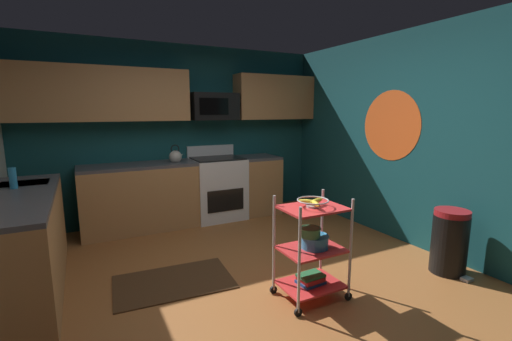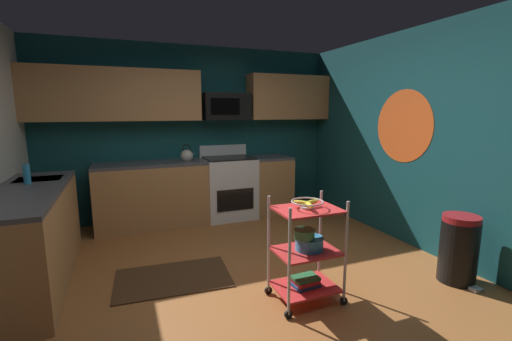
{
  "view_description": "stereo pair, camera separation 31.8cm",
  "coord_description": "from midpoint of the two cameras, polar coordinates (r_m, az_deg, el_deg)",
  "views": [
    {
      "loc": [
        -1.36,
        -2.73,
        1.64
      ],
      "look_at": [
        0.18,
        0.27,
        1.05
      ],
      "focal_mm": 24.07,
      "sensor_mm": 36.0,
      "label": 1
    },
    {
      "loc": [
        -1.07,
        -2.86,
        1.64
      ],
      "look_at": [
        0.18,
        0.27,
        1.05
      ],
      "focal_mm": 24.07,
      "sensor_mm": 36.0,
      "label": 2
    }
  ],
  "objects": [
    {
      "name": "floor",
      "position": [
        3.47,
        -3.44,
        -18.66
      ],
      "size": [
        4.4,
        4.8,
        0.04
      ],
      "primitive_type": "cube",
      "color": "#995B2D",
      "rests_on": "ground"
    },
    {
      "name": "wall_back",
      "position": [
        5.38,
        -14.13,
        6.0
      ],
      "size": [
        4.52,
        0.06,
        2.6
      ],
      "primitive_type": "cube",
      "color": "#14474C",
      "rests_on": "ground"
    },
    {
      "name": "wall_right",
      "position": [
        4.45,
        23.77,
        4.71
      ],
      "size": [
        0.06,
        4.8,
        2.6
      ],
      "primitive_type": "cube",
      "color": "#14474C",
      "rests_on": "ground"
    },
    {
      "name": "wall_flower_decal",
      "position": [
        4.69,
        19.69,
        7.03
      ],
      "size": [
        0.0,
        0.89,
        0.89
      ],
      "primitive_type": "cylinder",
      "rotation": [
        0.0,
        1.57,
        0.0
      ],
      "color": "#E5591E"
    },
    {
      "name": "counter_run",
      "position": [
        4.54,
        -20.92,
        -5.77
      ],
      "size": [
        3.65,
        2.6,
        0.92
      ],
      "color": "#B27F4C",
      "rests_on": "ground"
    },
    {
      "name": "oven_range",
      "position": [
        5.31,
        -8.11,
        -2.82
      ],
      "size": [
        0.76,
        0.65,
        1.1
      ],
      "color": "white",
      "rests_on": "ground"
    },
    {
      "name": "upper_cabinets",
      "position": [
        5.16,
        -15.02,
        11.93
      ],
      "size": [
        4.4,
        0.33,
        0.7
      ],
      "color": "#B27F4C"
    },
    {
      "name": "microwave",
      "position": [
        5.28,
        -8.83,
        10.46
      ],
      "size": [
        0.7,
        0.39,
        0.4
      ],
      "color": "black"
    },
    {
      "name": "rolling_cart",
      "position": [
        3.07,
        6.23,
        -12.85
      ],
      "size": [
        0.6,
        0.42,
        0.91
      ],
      "color": "silver",
      "rests_on": "ground"
    },
    {
      "name": "fruit_bowl",
      "position": [
        2.94,
        6.39,
        -5.22
      ],
      "size": [
        0.27,
        0.27,
        0.07
      ],
      "color": "silver",
      "rests_on": "rolling_cart"
    },
    {
      "name": "mixing_bowl_large",
      "position": [
        3.06,
        6.72,
        -11.61
      ],
      "size": [
        0.25,
        0.25,
        0.11
      ],
      "color": "#338CBF",
      "rests_on": "rolling_cart"
    },
    {
      "name": "mixing_bowl_small",
      "position": [
        2.99,
        5.99,
        -10.14
      ],
      "size": [
        0.18,
        0.18,
        0.08
      ],
      "color": "#387F4C",
      "rests_on": "rolling_cart"
    },
    {
      "name": "book_stack",
      "position": [
        3.19,
        6.13,
        -17.53
      ],
      "size": [
        0.24,
        0.19,
        0.08
      ],
      "color": "#1E4C8C",
      "rests_on": "rolling_cart"
    },
    {
      "name": "kettle",
      "position": [
        5.05,
        -15.02,
        2.26
      ],
      "size": [
        0.21,
        0.18,
        0.26
      ],
      "color": "beige",
      "rests_on": "counter_run"
    },
    {
      "name": "dish_soap_bottle",
      "position": [
        4.0,
        -37.3,
        -1.03
      ],
      "size": [
        0.06,
        0.06,
        0.2
      ],
      "primitive_type": "cylinder",
      "color": "#2D8CBF",
      "rests_on": "counter_run"
    },
    {
      "name": "trash_can",
      "position": [
        3.98,
        27.52,
        -10.49
      ],
      "size": [
        0.34,
        0.42,
        0.66
      ],
      "color": "black",
      "rests_on": "ground"
    },
    {
      "name": "floor_rug",
      "position": [
        3.61,
        -16.1,
        -17.41
      ],
      "size": [
        1.14,
        0.77,
        0.01
      ],
      "primitive_type": "cube",
      "rotation": [
        0.0,
        0.0,
        -0.07
      ],
      "color": "#472D19",
      "rests_on": "ground"
    }
  ]
}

